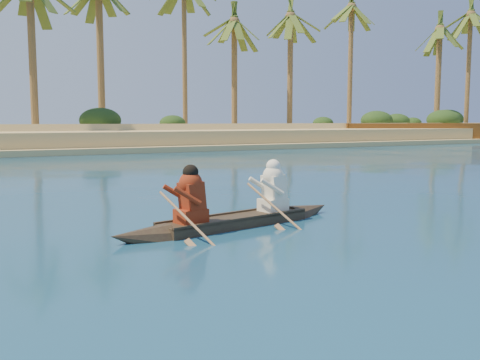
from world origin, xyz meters
TOP-DOWN VIEW (x-y plane):
  - ground at (0.00, 0.00)m, footprint 160.00×160.00m
  - canoe at (3.37, -0.55)m, footprint 5.21×1.69m
  - barge_right at (35.67, 27.00)m, footprint 12.93×8.85m

SIDE VIEW (x-z plane):
  - ground at x=0.00m, z-range 0.00..0.00m
  - canoe at x=3.37m, z-range -0.44..0.99m
  - barge_right at x=35.67m, z-range -0.31..1.75m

